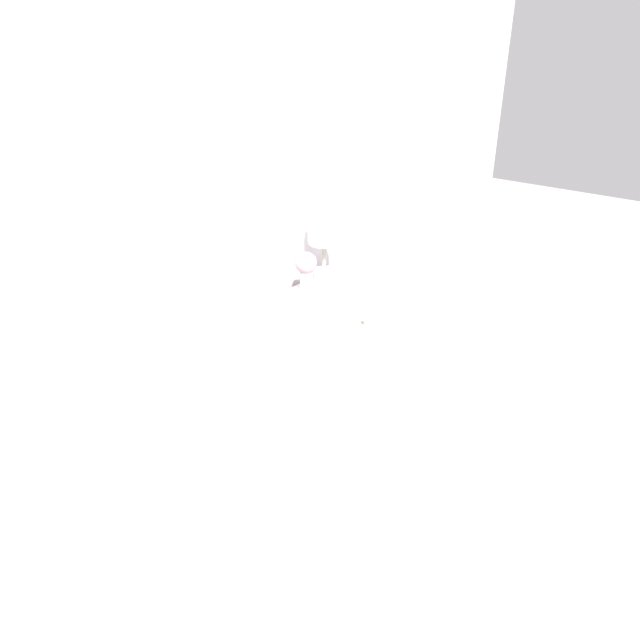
% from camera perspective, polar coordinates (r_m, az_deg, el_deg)
% --- Properties ---
extents(ground_plane, '(12.00, 12.00, 0.00)m').
position_cam_1_polar(ground_plane, '(3.10, -14.74, -13.66)').
color(ground_plane, '#BCB7B2').
extents(wall_back, '(8.00, 0.06, 2.60)m').
position_cam_1_polar(wall_back, '(2.52, -19.35, 10.04)').
color(wall_back, white).
rests_on(wall_back, ground_plane).
extents(bed, '(1.61, 1.93, 1.24)m').
position_cam_1_polar(bed, '(2.39, -0.91, -16.46)').
color(bed, beige).
rests_on(bed, ground_plane).
extents(nightstand, '(0.45, 0.40, 0.59)m').
position_cam_1_polar(nightstand, '(3.49, 1.14, -1.54)').
color(nightstand, silver).
rests_on(nightstand, ground_plane).
extents(table_lamp, '(0.17, 0.17, 0.39)m').
position_cam_1_polar(table_lamp, '(3.31, 0.37, 7.32)').
color(table_lamp, white).
rests_on(table_lamp, nightstand).
extents(flower_vase, '(0.11, 0.11, 0.24)m').
position_cam_1_polar(flower_vase, '(3.23, -1.26, 4.74)').
color(flower_vase, white).
rests_on(flower_vase, nightstand).
extents(teacup, '(0.10, 0.10, 0.06)m').
position_cam_1_polar(teacup, '(3.29, 2.35, 2.81)').
color(teacup, white).
rests_on(teacup, nightstand).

